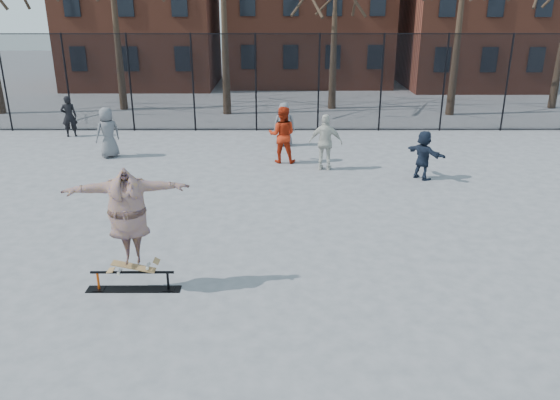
{
  "coord_description": "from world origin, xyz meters",
  "views": [
    {
      "loc": [
        -0.44,
        -9.8,
        5.34
      ],
      "look_at": [
        -0.42,
        1.5,
        1.13
      ],
      "focal_mm": 35.0,
      "sensor_mm": 36.0,
      "label": 1
    }
  ],
  "objects_px": {
    "skate_rail": "(133,282)",
    "bystander_white": "(326,142)",
    "bystander_extra": "(284,124)",
    "bystander_red": "(282,135)",
    "skater": "(129,221)",
    "skateboard": "(134,269)",
    "bystander_navy": "(423,155)",
    "bystander_black": "(69,116)",
    "bystander_grey": "(108,133)"
  },
  "relations": [
    {
      "from": "skateboard",
      "to": "bystander_navy",
      "type": "bearing_deg",
      "value": 43.61
    },
    {
      "from": "bystander_black",
      "to": "bystander_navy",
      "type": "relative_size",
      "value": 1.08
    },
    {
      "from": "bystander_grey",
      "to": "bystander_extra",
      "type": "height_order",
      "value": "bystander_grey"
    },
    {
      "from": "skater",
      "to": "bystander_black",
      "type": "xyz_separation_m",
      "value": [
        -5.69,
        12.46,
        -0.62
      ]
    },
    {
      "from": "skateboard",
      "to": "bystander_grey",
      "type": "xyz_separation_m",
      "value": [
        -3.22,
        9.39,
        0.43
      ]
    },
    {
      "from": "bystander_red",
      "to": "skateboard",
      "type": "bearing_deg",
      "value": 77.91
    },
    {
      "from": "bystander_black",
      "to": "bystander_red",
      "type": "bearing_deg",
      "value": 141.78
    },
    {
      "from": "bystander_black",
      "to": "skateboard",
      "type": "bearing_deg",
      "value": 99.74
    },
    {
      "from": "skate_rail",
      "to": "bystander_white",
      "type": "xyz_separation_m",
      "value": [
        4.34,
        7.87,
        0.76
      ]
    },
    {
      "from": "skate_rail",
      "to": "bystander_black",
      "type": "bearing_deg",
      "value": 114.4
    },
    {
      "from": "bystander_black",
      "to": "skater",
      "type": "bearing_deg",
      "value": 99.74
    },
    {
      "from": "skate_rail",
      "to": "skater",
      "type": "height_order",
      "value": "skater"
    },
    {
      "from": "bystander_red",
      "to": "bystander_white",
      "type": "relative_size",
      "value": 1.05
    },
    {
      "from": "bystander_navy",
      "to": "skate_rail",
      "type": "bearing_deg",
      "value": 97.49
    },
    {
      "from": "bystander_grey",
      "to": "bystander_white",
      "type": "height_order",
      "value": "bystander_white"
    },
    {
      "from": "bystander_grey",
      "to": "bystander_white",
      "type": "xyz_separation_m",
      "value": [
        7.52,
        -1.52,
        0.03
      ]
    },
    {
      "from": "bystander_white",
      "to": "skateboard",
      "type": "bearing_deg",
      "value": 71.29
    },
    {
      "from": "bystander_grey",
      "to": "bystander_extra",
      "type": "relative_size",
      "value": 1.07
    },
    {
      "from": "bystander_black",
      "to": "bystander_red",
      "type": "distance_m",
      "value": 9.36
    },
    {
      "from": "skateboard",
      "to": "skater",
      "type": "distance_m",
      "value": 0.99
    },
    {
      "from": "bystander_navy",
      "to": "bystander_extra",
      "type": "bearing_deg",
      "value": 10.41
    },
    {
      "from": "skater",
      "to": "bystander_red",
      "type": "bearing_deg",
      "value": 62.91
    },
    {
      "from": "skateboard",
      "to": "bystander_black",
      "type": "relative_size",
      "value": 0.54
    },
    {
      "from": "bystander_grey",
      "to": "bystander_black",
      "type": "distance_m",
      "value": 3.95
    },
    {
      "from": "skate_rail",
      "to": "bystander_grey",
      "type": "relative_size",
      "value": 1.03
    },
    {
      "from": "skater",
      "to": "bystander_red",
      "type": "height_order",
      "value": "skater"
    },
    {
      "from": "skateboard",
      "to": "bystander_white",
      "type": "distance_m",
      "value": 8.98
    },
    {
      "from": "skateboard",
      "to": "skater",
      "type": "xyz_separation_m",
      "value": [
        0.0,
        0.0,
        0.99
      ]
    },
    {
      "from": "skater",
      "to": "bystander_extra",
      "type": "height_order",
      "value": "skater"
    },
    {
      "from": "skate_rail",
      "to": "bystander_navy",
      "type": "relative_size",
      "value": 1.19
    },
    {
      "from": "skater",
      "to": "bystander_red",
      "type": "relative_size",
      "value": 1.2
    },
    {
      "from": "bystander_extra",
      "to": "skate_rail",
      "type": "bearing_deg",
      "value": 76.45
    },
    {
      "from": "skater",
      "to": "bystander_white",
      "type": "height_order",
      "value": "skater"
    },
    {
      "from": "skate_rail",
      "to": "skateboard",
      "type": "xyz_separation_m",
      "value": [
        0.04,
        0.0,
        0.3
      ]
    },
    {
      "from": "skater",
      "to": "bystander_white",
      "type": "relative_size",
      "value": 1.26
    },
    {
      "from": "skate_rail",
      "to": "skater",
      "type": "bearing_deg",
      "value": 0.0
    },
    {
      "from": "skater",
      "to": "bystander_black",
      "type": "bearing_deg",
      "value": 105.79
    },
    {
      "from": "bystander_white",
      "to": "bystander_black",
      "type": "bearing_deg",
      "value": -14.71
    },
    {
      "from": "bystander_extra",
      "to": "bystander_grey",
      "type": "bearing_deg",
      "value": 16.18
    },
    {
      "from": "bystander_black",
      "to": "bystander_white",
      "type": "relative_size",
      "value": 0.9
    },
    {
      "from": "skate_rail",
      "to": "skateboard",
      "type": "height_order",
      "value": "skateboard"
    },
    {
      "from": "skate_rail",
      "to": "skater",
      "type": "xyz_separation_m",
      "value": [
        0.04,
        0.0,
        1.29
      ]
    },
    {
      "from": "bystander_red",
      "to": "bystander_white",
      "type": "bearing_deg",
      "value": 154.36
    },
    {
      "from": "skate_rail",
      "to": "skater",
      "type": "relative_size",
      "value": 0.79
    },
    {
      "from": "bystander_grey",
      "to": "bystander_extra",
      "type": "distance_m",
      "value": 6.4
    },
    {
      "from": "skateboard",
      "to": "bystander_extra",
      "type": "relative_size",
      "value": 0.54
    },
    {
      "from": "bystander_white",
      "to": "bystander_navy",
      "type": "xyz_separation_m",
      "value": [
        2.94,
        -0.96,
        -0.15
      ]
    },
    {
      "from": "skateboard",
      "to": "bystander_red",
      "type": "xyz_separation_m",
      "value": [
        2.9,
        8.74,
        0.51
      ]
    },
    {
      "from": "bystander_white",
      "to": "bystander_extra",
      "type": "bearing_deg",
      "value": -56.98
    },
    {
      "from": "bystander_white",
      "to": "bystander_navy",
      "type": "distance_m",
      "value": 3.1
    }
  ]
}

